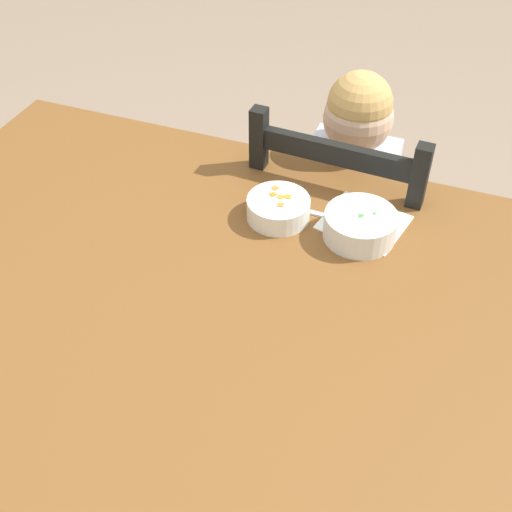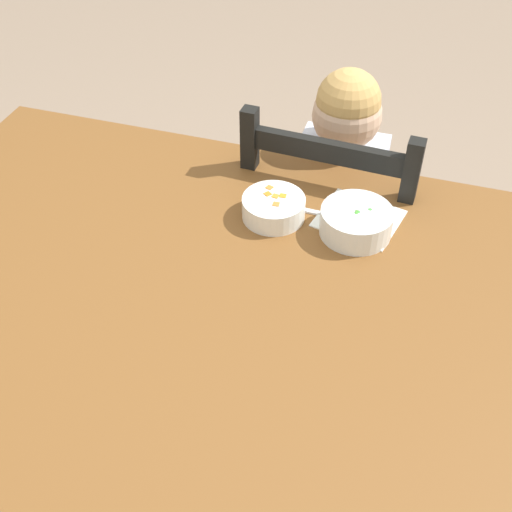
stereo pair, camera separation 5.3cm
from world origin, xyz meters
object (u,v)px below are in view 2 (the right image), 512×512
at_px(dining_chair, 331,241).
at_px(bowl_of_carrots, 274,207).
at_px(dining_table, 210,324).
at_px(spoon, 298,208).
at_px(bowl_of_peas, 356,221).
at_px(child_figure, 337,190).

relative_size(dining_chair, bowl_of_carrots, 6.46).
distance_m(dining_table, bowl_of_carrots, 0.29).
bearing_deg(spoon, dining_chair, 80.62).
height_order(dining_chair, bowl_of_carrots, dining_chair).
xyz_separation_m(dining_chair, bowl_of_peas, (0.09, -0.30, 0.33)).
xyz_separation_m(dining_chair, bowl_of_carrots, (-0.09, -0.30, 0.33)).
bearing_deg(bowl_of_peas, dining_table, -131.77).
height_order(bowl_of_peas, spoon, bowl_of_peas).
bearing_deg(child_figure, bowl_of_carrots, -107.20).
distance_m(bowl_of_peas, spoon, 0.14).
xyz_separation_m(bowl_of_peas, spoon, (-0.14, 0.04, -0.03)).
xyz_separation_m(dining_table, spoon, (0.10, 0.30, 0.09)).
xyz_separation_m(bowl_of_peas, bowl_of_carrots, (-0.18, 0.00, -0.01)).
distance_m(child_figure, bowl_of_carrots, 0.34).
relative_size(dining_table, spoon, 10.82).
bearing_deg(dining_table, dining_chair, 75.77).
xyz_separation_m(dining_table, dining_chair, (0.14, 0.56, -0.21)).
bearing_deg(child_figure, dining_chair, 112.32).
bearing_deg(dining_chair, bowl_of_carrots, -106.41).
distance_m(bowl_of_peas, bowl_of_carrots, 0.18).
relative_size(dining_chair, spoon, 6.48).
xyz_separation_m(child_figure, spoon, (-0.05, -0.25, 0.12)).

